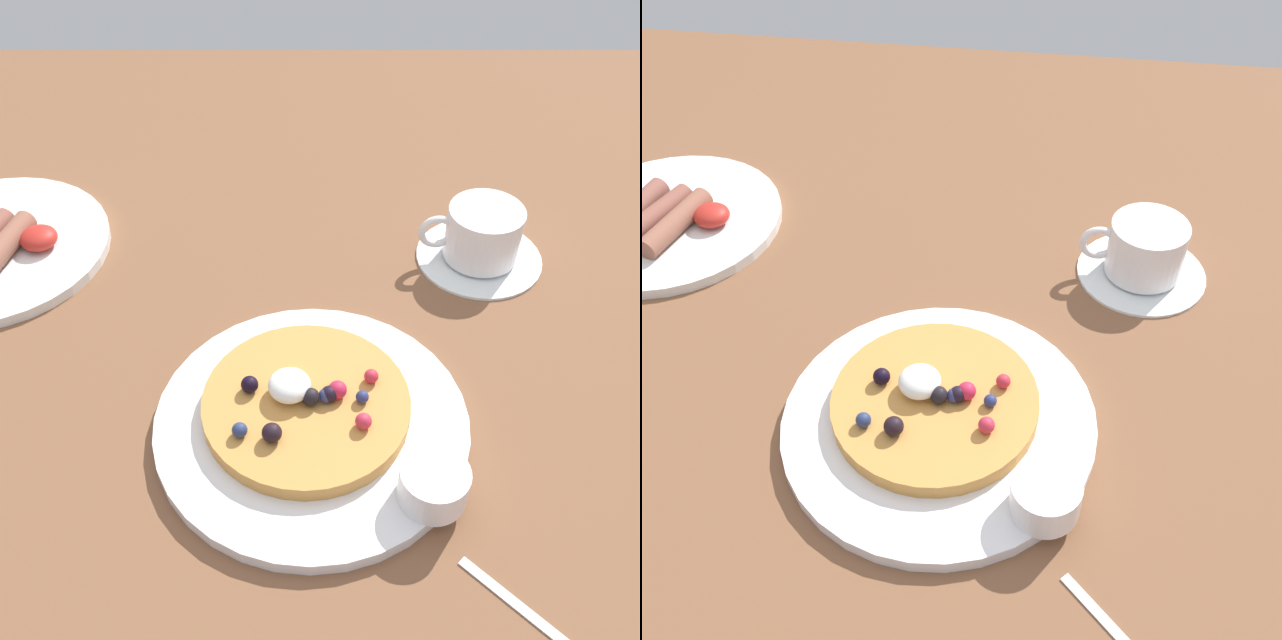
# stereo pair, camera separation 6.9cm
# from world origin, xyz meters

# --- Properties ---
(ground_plane) EXTENTS (1.99, 1.38, 0.03)m
(ground_plane) POSITION_xyz_m (0.00, 0.00, -0.01)
(ground_plane) COLOR brown
(pancake_plate) EXTENTS (0.28, 0.28, 0.01)m
(pancake_plate) POSITION_xyz_m (0.08, -0.08, 0.01)
(pancake_plate) COLOR white
(pancake_plate) RESTS_ON ground_plane
(pancake_with_berries) EXTENTS (0.18, 0.18, 0.04)m
(pancake_with_berries) POSITION_xyz_m (0.07, -0.07, 0.02)
(pancake_with_berries) COLOR #C4863E
(pancake_with_berries) RESTS_ON pancake_plate
(syrup_ramekin) EXTENTS (0.06, 0.06, 0.03)m
(syrup_ramekin) POSITION_xyz_m (0.17, -0.15, 0.03)
(syrup_ramekin) COLOR white
(syrup_ramekin) RESTS_ON pancake_plate
(coffee_saucer) EXTENTS (0.14, 0.14, 0.01)m
(coffee_saucer) POSITION_xyz_m (0.26, 0.16, 0.00)
(coffee_saucer) COLOR white
(coffee_saucer) RESTS_ON ground_plane
(coffee_cup) EXTENTS (0.11, 0.08, 0.06)m
(coffee_cup) POSITION_xyz_m (0.26, 0.16, 0.04)
(coffee_cup) COLOR white
(coffee_cup) RESTS_ON coffee_saucer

